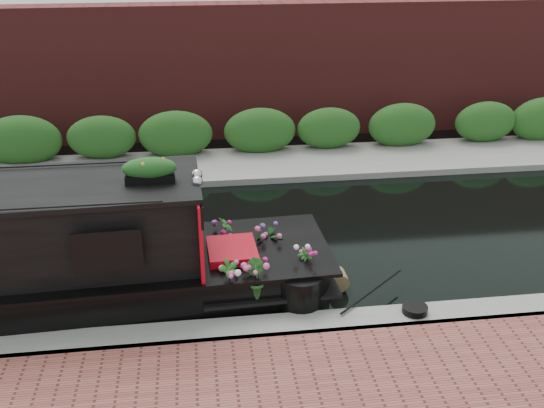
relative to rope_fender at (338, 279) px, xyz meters
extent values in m
plane|color=black|center=(-2.90, 1.98, -0.18)|extent=(80.00, 80.00, 0.00)
cube|color=gray|center=(-2.90, -1.32, -0.18)|extent=(40.00, 0.60, 0.50)
cube|color=gray|center=(-2.90, 6.18, -0.18)|extent=(40.00, 2.40, 0.34)
cube|color=#23531B|center=(-2.90, 7.08, -0.18)|extent=(40.00, 1.10, 2.80)
cube|color=maroon|center=(-2.90, 9.18, -0.18)|extent=(40.00, 1.00, 8.00)
cube|color=#AE0615|center=(-2.48, 0.00, 1.32)|extent=(0.14, 1.84, 1.42)
cube|color=black|center=(-3.88, -0.94, 1.40)|extent=(0.95, 0.07, 0.58)
cube|color=#AE0615|center=(-1.93, 0.00, 0.56)|extent=(0.88, 0.98, 0.53)
sphere|color=silver|center=(-2.47, -0.15, 2.15)|extent=(0.19, 0.19, 0.19)
sphere|color=silver|center=(-2.47, 0.15, 2.15)|extent=(0.19, 0.19, 0.19)
cube|color=black|center=(-3.22, 0.00, 2.19)|extent=(0.81, 0.28, 0.14)
ellipsoid|color=orange|center=(-3.22, 0.00, 2.39)|extent=(0.88, 0.27, 0.25)
imported|color=#20571E|center=(-2.02, -0.77, 0.65)|extent=(0.44, 0.42, 0.70)
imported|color=#20571E|center=(-1.61, -0.78, 0.63)|extent=(0.44, 0.47, 0.67)
imported|color=#20571E|center=(-1.21, 0.53, 0.60)|extent=(0.71, 0.70, 0.60)
imported|color=#20571E|center=(-0.67, -0.31, 0.57)|extent=(0.43, 0.43, 0.55)
imported|color=#20571E|center=(-1.99, 0.79, 0.65)|extent=(0.26, 0.38, 0.71)
cylinder|color=brown|center=(0.00, 0.00, 0.00)|extent=(0.35, 0.37, 0.35)
cylinder|color=black|center=(1.01, -1.27, 0.13)|extent=(0.42, 0.42, 0.12)
camera|label=1|loc=(-2.42, -9.27, 5.98)|focal=40.00mm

